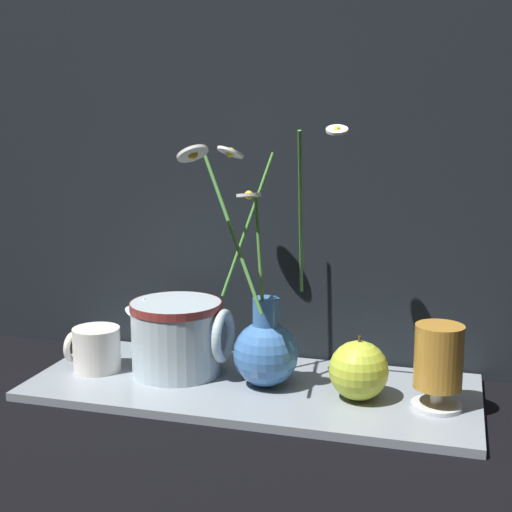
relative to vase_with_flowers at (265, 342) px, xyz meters
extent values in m
plane|color=black|center=(-0.02, 0.00, -0.08)|extent=(6.00, 6.00, 0.00)
cube|color=gray|center=(-0.02, 0.00, -0.07)|extent=(0.65, 0.26, 0.01)
cube|color=black|center=(-0.02, 0.15, 0.47)|extent=(1.15, 0.02, 1.10)
sphere|color=#3F72B7|center=(0.00, 0.00, -0.02)|extent=(0.09, 0.09, 0.09)
cylinder|color=#3F72B7|center=(0.00, 0.00, 0.04)|extent=(0.04, 0.04, 0.05)
cylinder|color=#4C8E3D|center=(-0.01, -0.01, 0.14)|extent=(0.02, 0.02, 0.15)
cylinder|color=white|center=(-0.02, -0.01, 0.21)|extent=(0.05, 0.05, 0.01)
sphere|color=yellow|center=(-0.02, -0.01, 0.21)|extent=(0.01, 0.01, 0.01)
cylinder|color=#4C8E3D|center=(0.05, 0.01, 0.18)|extent=(0.02, 0.10, 0.24)
cylinder|color=white|center=(0.10, 0.02, 0.30)|extent=(0.03, 0.03, 0.01)
sphere|color=yellow|center=(0.10, 0.02, 0.30)|extent=(0.01, 0.01, 0.01)
cylinder|color=#4C8E3D|center=(-0.03, -0.05, 0.17)|extent=(0.11, 0.08, 0.21)
cylinder|color=white|center=(-0.07, -0.10, 0.27)|extent=(0.05, 0.05, 0.02)
sphere|color=yellow|center=(-0.07, -0.10, 0.27)|extent=(0.01, 0.01, 0.01)
cylinder|color=#4C8E3D|center=(-0.03, 0.03, 0.17)|extent=(0.06, 0.08, 0.20)
cylinder|color=white|center=(-0.07, 0.06, 0.27)|extent=(0.06, 0.06, 0.02)
sphere|color=yellow|center=(-0.07, 0.06, 0.27)|extent=(0.01, 0.01, 0.01)
cylinder|color=silver|center=(-0.27, -0.01, -0.03)|extent=(0.07, 0.07, 0.07)
torus|color=silver|center=(-0.31, -0.01, -0.03)|extent=(0.01, 0.05, 0.05)
cylinder|color=silver|center=(-0.14, 0.01, -0.01)|extent=(0.14, 0.14, 0.11)
cylinder|color=maroon|center=(-0.14, 0.01, 0.04)|extent=(0.14, 0.14, 0.01)
torus|color=silver|center=(-0.07, 0.01, 0.00)|extent=(0.01, 0.08, 0.08)
cone|color=silver|center=(-0.20, 0.01, 0.04)|extent=(0.05, 0.04, 0.04)
cylinder|color=silver|center=(0.24, -0.02, -0.06)|extent=(0.07, 0.07, 0.01)
cylinder|color=silver|center=(0.24, -0.02, -0.05)|extent=(0.02, 0.02, 0.02)
cylinder|color=#B77F2D|center=(0.24, -0.02, 0.01)|extent=(0.06, 0.06, 0.09)
sphere|color=#B7C638|center=(0.14, -0.02, -0.02)|extent=(0.08, 0.08, 0.08)
cylinder|color=#4C3819|center=(0.14, -0.02, 0.02)|extent=(0.00, 0.00, 0.01)
camera|label=1|loc=(0.26, -0.95, 0.31)|focal=50.00mm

